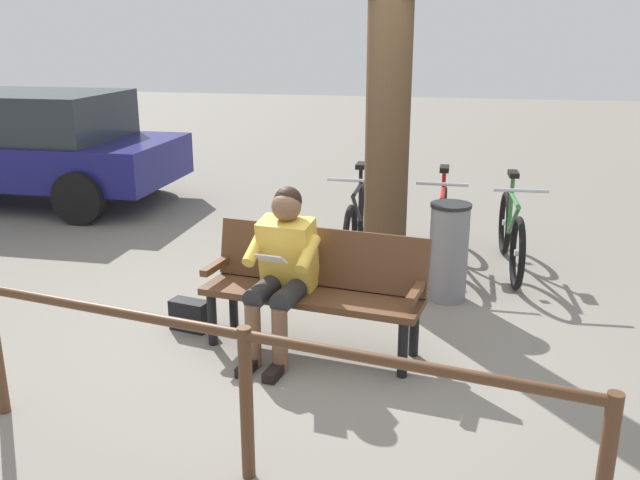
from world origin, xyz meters
TOP-DOWN VIEW (x-y plane):
  - ground_plane at (0.00, 0.00)m, footprint 40.00×40.00m
  - bench at (-0.16, -0.08)m, footprint 1.65×0.70m
  - person_reading at (0.05, 0.05)m, footprint 0.53×0.80m
  - handbag at (0.86, -0.15)m, footprint 0.32×0.20m
  - tree_trunk at (-0.50, -1.44)m, footprint 0.38×0.38m
  - litter_bin at (-1.08, -1.21)m, footprint 0.35×0.35m
  - bicycle_blue at (-1.65, -2.13)m, footprint 0.48×1.68m
  - bicycle_black at (-0.97, -2.25)m, footprint 0.48×1.68m
  - bicycle_orange at (-0.13, -2.25)m, footprint 0.48×1.68m
  - railing_fence at (-0.15, 1.52)m, footprint 3.39×0.66m
  - parked_car at (4.62, -3.65)m, footprint 4.21×2.04m

SIDE VIEW (x-z plane):
  - ground_plane at x=0.00m, z-range 0.00..0.00m
  - handbag at x=0.86m, z-range 0.00..0.24m
  - bicycle_blue at x=-1.65m, z-range -0.11..0.83m
  - bicycle_black at x=-0.97m, z-range -0.11..0.83m
  - bicycle_orange at x=-0.13m, z-range -0.11..0.83m
  - litter_bin at x=-1.08m, z-range 0.00..0.86m
  - bench at x=-0.16m, z-range 0.07..0.94m
  - railing_fence at x=-0.15m, z-range 0.18..1.03m
  - person_reading at x=0.05m, z-range 0.06..1.27m
  - parked_car at x=4.62m, z-range 0.04..1.51m
  - tree_trunk at x=-0.50m, z-range 0.00..3.41m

